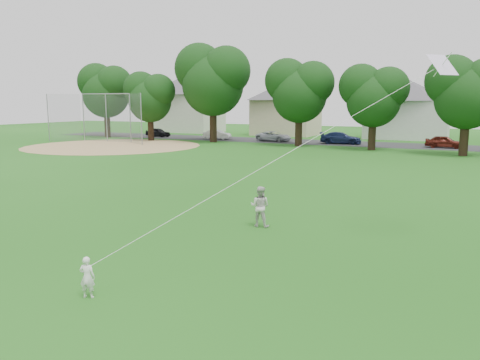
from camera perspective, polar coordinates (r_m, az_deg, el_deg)
The scene contains 10 objects.
ground at distance 12.93m, azimuth -10.70°, elevation -10.89°, with size 160.00×160.00×0.00m, color #195212.
street at distance 52.34m, azimuth 18.21°, elevation 4.06°, with size 90.00×7.00×0.01m, color #2D2D30.
dirt_infield at distance 50.51m, azimuth -15.18°, elevation 4.03°, with size 18.00×18.00×0.02m, color #9E7F51.
toddler at distance 11.50m, azimuth -18.13°, elevation -11.19°, with size 0.36×0.24×0.99m, color white.
older_boy at distance 16.95m, azimuth 2.45°, elevation -3.24°, with size 0.72×0.56×1.49m, color beige.
kite at distance 12.54m, azimuth 6.08°, elevation 3.42°, with size 3.92×4.67×11.68m.
baseball_backstop at distance 56.09m, azimuth -16.35°, elevation 7.26°, with size 12.45×3.16×5.46m.
tree_row at distance 46.54m, azimuth 17.86°, elevation 11.20°, with size 82.88×8.93×11.43m.
parked_cars at distance 51.71m, azimuth 15.44°, elevation 4.80°, with size 55.51×2.37×1.29m.
house_row at distance 62.04m, azimuth 20.04°, elevation 9.28°, with size 77.11×13.91×10.34m.
Camera 1 is at (7.41, -9.62, 4.45)m, focal length 35.00 mm.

